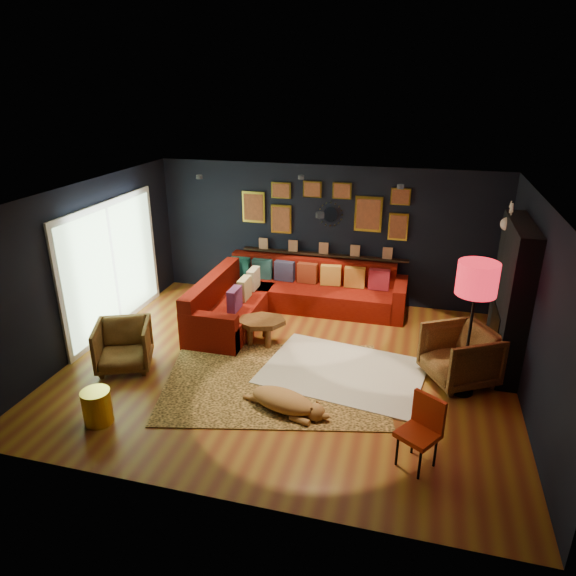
% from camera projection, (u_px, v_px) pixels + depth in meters
% --- Properties ---
extents(floor, '(6.50, 6.50, 0.00)m').
position_uv_depth(floor, '(288.00, 366.00, 7.75)').
color(floor, '#8E5B1B').
rests_on(floor, ground).
extents(room_walls, '(6.50, 6.50, 6.50)m').
position_uv_depth(room_walls, '(288.00, 267.00, 7.15)').
color(room_walls, black).
rests_on(room_walls, ground).
extents(sectional, '(3.41, 2.69, 0.86)m').
position_uv_depth(sectional, '(281.00, 297.00, 9.40)').
color(sectional, maroon).
rests_on(sectional, ground).
extents(ledge, '(3.20, 0.12, 0.04)m').
position_uv_depth(ledge, '(324.00, 255.00, 9.81)').
color(ledge, black).
rests_on(ledge, room_walls).
extents(gallery_wall, '(3.15, 0.04, 1.02)m').
position_uv_depth(gallery_wall, '(325.00, 208.00, 9.51)').
color(gallery_wall, gold).
rests_on(gallery_wall, room_walls).
extents(sunburst_mirror, '(0.47, 0.16, 0.47)m').
position_uv_depth(sunburst_mirror, '(330.00, 214.00, 9.53)').
color(sunburst_mirror, silver).
rests_on(sunburst_mirror, room_walls).
extents(fireplace, '(0.31, 1.60, 2.20)m').
position_uv_depth(fireplace, '(509.00, 302.00, 7.44)').
color(fireplace, black).
rests_on(fireplace, ground).
extents(deer_head, '(0.50, 0.28, 0.45)m').
position_uv_depth(deer_head, '(520.00, 225.00, 7.49)').
color(deer_head, white).
rests_on(deer_head, fireplace).
extents(sliding_door, '(0.06, 2.80, 2.20)m').
position_uv_depth(sliding_door, '(113.00, 266.00, 8.64)').
color(sliding_door, white).
rests_on(sliding_door, ground).
extents(ceiling_spots, '(3.30, 2.50, 0.06)m').
position_uv_depth(ceiling_spots, '(302.00, 187.00, 7.51)').
color(ceiling_spots, black).
rests_on(ceiling_spots, room_walls).
extents(shag_rug, '(2.50, 1.98, 0.03)m').
position_uv_depth(shag_rug, '(343.00, 372.00, 7.57)').
color(shag_rug, silver).
rests_on(shag_rug, ground).
extents(leopard_rug, '(3.51, 2.85, 0.02)m').
position_uv_depth(leopard_rug, '(275.00, 381.00, 7.34)').
color(leopard_rug, '#DEA551').
rests_on(leopard_rug, ground).
extents(coffee_table, '(0.95, 0.82, 0.40)m').
position_uv_depth(coffee_table, '(261.00, 324.00, 8.29)').
color(coffee_table, brown).
rests_on(coffee_table, shag_rug).
extents(pouf, '(0.54, 0.54, 0.35)m').
position_uv_depth(pouf, '(238.00, 328.00, 8.49)').
color(pouf, maroon).
rests_on(pouf, shag_rug).
extents(armchair_left, '(0.99, 0.96, 0.79)m').
position_uv_depth(armchair_left, '(123.00, 344.00, 7.59)').
color(armchair_left, '#B27636').
rests_on(armchair_left, ground).
extents(armchair_right, '(1.13, 1.15, 0.89)m').
position_uv_depth(armchair_right, '(460.00, 353.00, 7.22)').
color(armchair_right, '#B27636').
rests_on(armchair_right, ground).
extents(gold_stool, '(0.36, 0.36, 0.45)m').
position_uv_depth(gold_stool, '(97.00, 407.00, 6.40)').
color(gold_stool, gold).
rests_on(gold_stool, ground).
extents(orange_chair, '(0.55, 0.55, 0.84)m').
position_uv_depth(orange_chair, '(422.00, 426.00, 5.61)').
color(orange_chair, black).
rests_on(orange_chair, ground).
extents(floor_lamp, '(0.52, 0.52, 1.90)m').
position_uv_depth(floor_lamp, '(477.00, 284.00, 6.51)').
color(floor_lamp, black).
rests_on(floor_lamp, ground).
extents(dog, '(1.35, 0.91, 0.39)m').
position_uv_depth(dog, '(283.00, 397.00, 6.62)').
color(dog, '#B07041').
rests_on(dog, leopard_rug).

